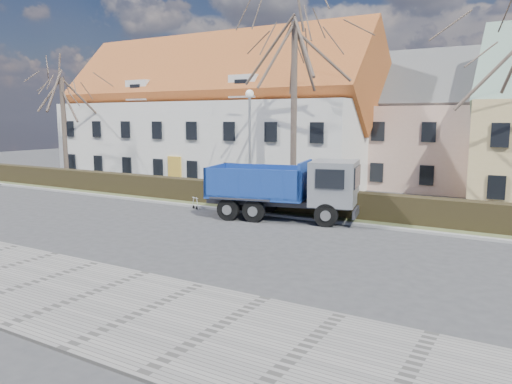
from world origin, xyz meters
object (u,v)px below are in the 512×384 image
Objects in this scene: dump_truck at (278,188)px; streetlight at (250,147)px; cart_frame at (193,202)px; parked_car_a at (243,181)px.

dump_truck is 4.79m from streetlight.
streetlight is 4.55m from cart_frame.
dump_truck is at bearing -40.17° from streetlight.
cart_frame is at bearing -125.76° from streetlight.
cart_frame is 0.20× the size of parked_car_a.
dump_truck is 9.92m from parked_car_a.
parked_car_a reaches higher than cart_frame.
parked_car_a is at bearing 119.21° from dump_truck.
parked_car_a is (-1.25, 7.23, 0.32)m from cart_frame.
dump_truck is 5.53m from cart_frame.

